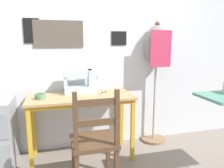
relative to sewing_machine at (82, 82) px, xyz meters
The scene contains 10 objects.
ground_plane 0.94m from the sewing_machine, 94.54° to the right, with size 14.00×14.00×0.00m, color gray.
wall_back 0.45m from the sewing_machine, 99.51° to the left, with size 10.00×0.07×2.55m.
sewing_table 0.27m from the sewing_machine, 101.78° to the right, with size 1.15×0.49×0.73m.
sewing_machine is the anchor object (origin of this frame).
fabric_bowl 0.49m from the sewing_machine, 161.78° to the right, with size 0.11×0.11×0.05m.
scissors 0.47m from the sewing_machine, 28.37° to the right, with size 0.14×0.07×0.01m.
thread_spool_near_machine 0.29m from the sewing_machine, 37.11° to the right, with size 0.04×0.04×0.03m.
thread_spool_mid_table 0.30m from the sewing_machine, 14.57° to the right, with size 0.04×0.04×0.04m.
wooden_chair 0.82m from the sewing_machine, 89.24° to the right, with size 0.40×0.38×0.94m.
dress_form 1.00m from the sewing_machine, ahead, with size 0.32×0.32×1.57m.
Camera 1 is at (-0.27, -2.10, 1.32)m, focal length 35.00 mm.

